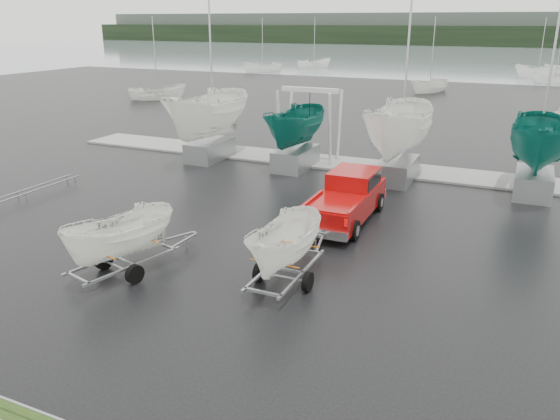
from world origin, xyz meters
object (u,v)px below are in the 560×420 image
object	(u,v)px
pickup_truck	(348,196)
trailer_parked	(117,200)
trailer_hitched	(286,206)
boat_hoist	(310,114)

from	to	relation	value
pickup_truck	trailer_parked	xyz separation A→B (m)	(-4.87, -7.79, 1.49)
trailer_hitched	trailer_parked	distance (m)	5.14
pickup_truck	trailer_parked	world-z (taller)	trailer_parked
trailer_hitched	boat_hoist	bearing A→B (deg)	108.50
trailer_hitched	boat_hoist	world-z (taller)	trailer_hitched
trailer_hitched	trailer_parked	size ratio (longest dim) A/B	1.01
trailer_parked	pickup_truck	bearing A→B (deg)	72.26
trailer_parked	boat_hoist	distance (m)	16.07
trailer_hitched	trailer_parked	xyz separation A→B (m)	(-4.91, -1.51, -0.02)
trailer_hitched	boat_hoist	distance (m)	15.39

